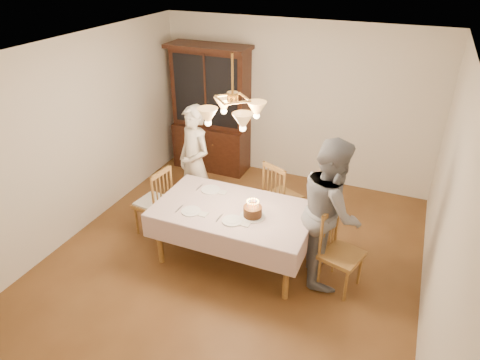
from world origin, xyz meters
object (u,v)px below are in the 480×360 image
at_px(birthday_cake, 253,212).
at_px(dining_table, 234,214).
at_px(china_hutch, 211,112).
at_px(elderly_woman, 195,163).
at_px(chair_far_side, 282,198).

bearing_deg(birthday_cake, dining_table, 165.65).
bearing_deg(dining_table, china_hutch, 121.99).
bearing_deg(birthday_cake, elderly_woman, 145.18).
distance_m(dining_table, elderly_woman, 1.23).
relative_size(china_hutch, chair_far_side, 2.16).
relative_size(dining_table, chair_far_side, 1.90).
xyz_separation_m(dining_table, birthday_cake, (0.27, -0.07, 0.14)).
bearing_deg(china_hutch, dining_table, -58.01).
bearing_deg(china_hutch, elderly_woman, -72.43).
distance_m(dining_table, china_hutch, 2.68).
relative_size(dining_table, birthday_cake, 6.33).
bearing_deg(chair_far_side, elderly_woman, -171.30).
bearing_deg(chair_far_side, dining_table, -107.80).
distance_m(chair_far_side, birthday_cake, 1.10).
bearing_deg(chair_far_side, china_hutch, 143.10).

